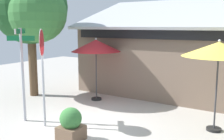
# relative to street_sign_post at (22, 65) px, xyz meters

# --- Properties ---
(ground_plane) EXTENTS (28.00, 28.00, 0.10)m
(ground_plane) POSITION_rel_street_sign_post_xyz_m (1.94, 0.91, -1.92)
(ground_plane) COLOR #ADA8A0
(cafe_building) EXTENTS (7.78, 4.75, 4.50)m
(cafe_building) POSITION_rel_street_sign_post_xyz_m (2.41, 6.38, -0.18)
(cafe_building) COLOR #705B4C
(cafe_building) RESTS_ON ground
(street_sign_post) EXTENTS (0.75, 0.80, 3.05)m
(street_sign_post) POSITION_rel_street_sign_post_xyz_m (0.00, 0.00, 0.00)
(street_sign_post) COLOR #A8AAB2
(street_sign_post) RESTS_ON ground
(stop_sign) EXTENTS (0.53, 0.67, 3.03)m
(stop_sign) POSITION_rel_street_sign_post_xyz_m (0.91, 0.02, 0.28)
(stop_sign) COLOR #A8AAB2
(stop_sign) RESTS_ON ground
(patio_umbrella_crimson_left) EXTENTS (2.05, 2.05, 2.63)m
(patio_umbrella_crimson_left) POSITION_rel_street_sign_post_xyz_m (0.52, 3.34, 0.42)
(patio_umbrella_crimson_left) COLOR black
(patio_umbrella_crimson_left) RESTS_ON ground
(patio_umbrella_mustard_center) EXTENTS (2.11, 2.11, 2.74)m
(patio_umbrella_mustard_center) POSITION_rel_street_sign_post_xyz_m (5.48, 2.48, 0.56)
(patio_umbrella_mustard_center) COLOR black
(patio_umbrella_mustard_center) RESTS_ON ground
(shade_tree) EXTENTS (3.69, 3.24, 5.56)m
(shade_tree) POSITION_rel_street_sign_post_xyz_m (-2.08, 2.34, 1.96)
(shade_tree) COLOR brown
(shade_tree) RESTS_ON ground
(sidewalk_planter) EXTENTS (0.62, 0.62, 0.93)m
(sidewalk_planter) POSITION_rel_street_sign_post_xyz_m (2.31, -0.35, -1.42)
(sidewalk_planter) COLOR brown
(sidewalk_planter) RESTS_ON ground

